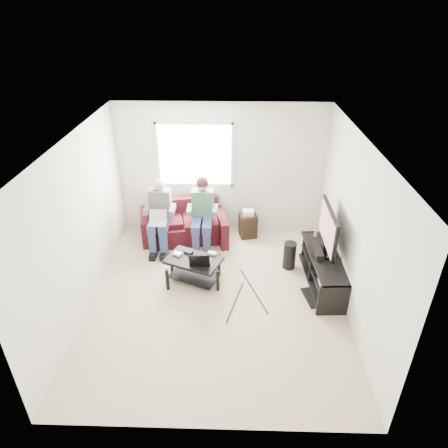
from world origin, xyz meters
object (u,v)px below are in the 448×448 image
(tv_stand, at_px, (324,271))
(subwoofer, at_px, (289,255))
(tv, at_px, (328,229))
(end_table, at_px, (248,224))
(sofa, at_px, (184,225))
(coffee_table, at_px, (194,265))

(tv_stand, bearing_deg, subwoofer, 140.12)
(tv, height_order, subwoofer, tv)
(tv, bearing_deg, end_table, 131.19)
(sofa, xyz_separation_m, coffee_table, (0.33, -1.38, 0.03))
(end_table, bearing_deg, coffee_table, -121.97)
(coffee_table, xyz_separation_m, tv, (2.17, 0.11, 0.67))
(tv_stand, bearing_deg, end_table, 129.30)
(tv, bearing_deg, coffee_table, -177.13)
(tv, distance_m, subwoofer, 0.97)
(coffee_table, height_order, tv, tv)
(sofa, xyz_separation_m, subwoofer, (1.98, -0.94, -0.04))
(sofa, height_order, tv, tv)
(sofa, distance_m, subwoofer, 2.19)
(tv_stand, xyz_separation_m, end_table, (-1.23, 1.50, 0.02))
(coffee_table, relative_size, subwoofer, 2.04)
(sofa, xyz_separation_m, tv_stand, (2.50, -1.37, -0.06))
(sofa, relative_size, end_table, 3.13)
(sofa, bearing_deg, end_table, 5.70)
(tv_stand, distance_m, subwoofer, 0.68)
(subwoofer, bearing_deg, coffee_table, -165.01)
(coffee_table, xyz_separation_m, tv_stand, (2.17, 0.01, -0.09))
(coffee_table, bearing_deg, tv, 2.87)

